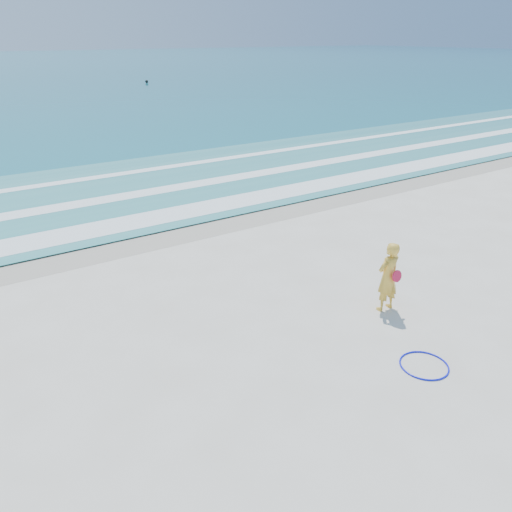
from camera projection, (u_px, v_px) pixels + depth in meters
ground at (368, 388)px, 8.80m from camera, size 400.00×400.00×0.00m
wet_sand at (161, 233)px, 15.65m from camera, size 400.00×2.40×0.00m
shallow at (109, 193)px, 19.44m from camera, size 400.00×10.00×0.01m
foam_near at (145, 219)px, 16.62m from camera, size 400.00×1.40×0.01m
foam_mid at (116, 198)px, 18.83m from camera, size 400.00×0.90×0.01m
foam_far at (90, 178)px, 21.35m from camera, size 400.00×0.60×0.01m
hoop at (424, 365)px, 9.38m from camera, size 1.00×1.00×0.03m
buoy at (147, 81)px, 62.32m from camera, size 0.38×0.38×0.38m
woman at (388, 277)px, 11.00m from camera, size 0.60×0.42×1.62m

